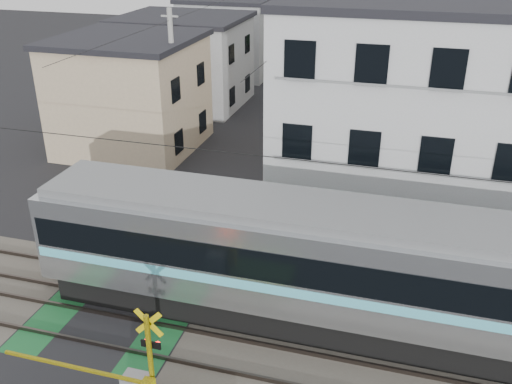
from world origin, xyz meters
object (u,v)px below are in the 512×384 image
(apartment_block, at_px, (406,115))
(pedestrian, at_px, (294,92))
(crossing_signal_far, at_px, (104,229))
(crossing_signal_near, at_px, (138,383))

(apartment_block, xyz_separation_m, pedestrian, (-8.11, 15.44, -3.80))
(crossing_signal_far, height_order, apartment_block, apartment_block)
(pedestrian, bearing_deg, crossing_signal_far, 81.08)
(crossing_signal_near, height_order, pedestrian, crossing_signal_near)
(pedestrian, bearing_deg, apartment_block, 116.77)
(apartment_block, bearing_deg, crossing_signal_near, -114.22)
(crossing_signal_far, relative_size, apartment_block, 0.46)
(apartment_block, bearing_deg, pedestrian, 117.72)
(crossing_signal_near, relative_size, pedestrian, 2.76)
(apartment_block, distance_m, pedestrian, 17.84)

